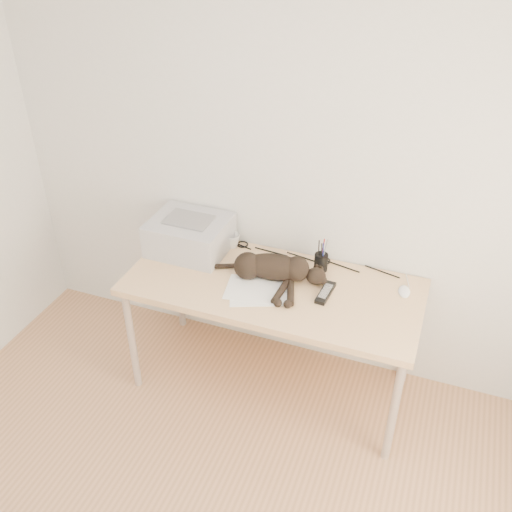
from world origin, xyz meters
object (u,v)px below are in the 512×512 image
at_px(desk, 277,295).
at_px(printer, 190,235).
at_px(pen_cup, 321,262).
at_px(mouse, 404,290).
at_px(cat, 270,268).
at_px(mug, 232,241).

relative_size(desk, printer, 3.61).
relative_size(printer, pen_cup, 2.29).
bearing_deg(mouse, printer, 170.60).
xyz_separation_m(desk, cat, (-0.03, -0.04, 0.20)).
distance_m(desk, printer, 0.62).
relative_size(desk, cat, 2.31).
bearing_deg(printer, cat, -12.10).
relative_size(mug, mouse, 0.85).
bearing_deg(cat, desk, 42.82).
xyz_separation_m(desk, mug, (-0.35, 0.19, 0.18)).
distance_m(desk, cat, 0.21).
xyz_separation_m(mug, mouse, (1.03, -0.09, -0.03)).
bearing_deg(mouse, cat, -179.61).
height_order(printer, cat, printer).
xyz_separation_m(pen_cup, mouse, (0.47, -0.05, -0.04)).
distance_m(desk, pen_cup, 0.31).
relative_size(pen_cup, mouse, 1.79).
relative_size(cat, mouse, 6.42).
bearing_deg(cat, printer, 158.79).
relative_size(desk, mug, 17.43).
distance_m(cat, mouse, 0.72).
relative_size(printer, mouse, 4.10).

